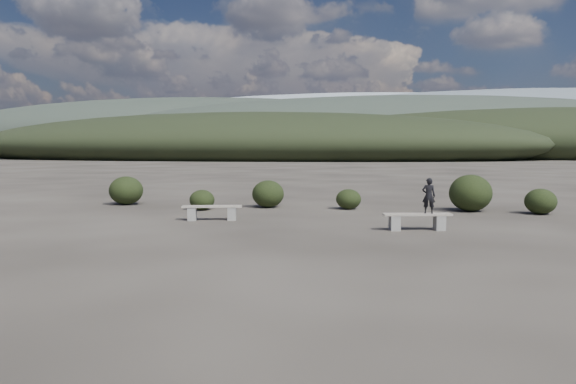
# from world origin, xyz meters

# --- Properties ---
(ground) EXTENTS (1200.00, 1200.00, 0.00)m
(ground) POSITION_xyz_m (0.00, 0.00, 0.00)
(ground) COLOR #292520
(ground) RESTS_ON ground
(bench_left) EXTENTS (1.96, 0.85, 0.48)m
(bench_left) POSITION_xyz_m (-2.92, 5.17, 0.29)
(bench_left) COLOR slate
(bench_left) RESTS_ON ground
(bench_right) EXTENTS (1.99, 0.83, 0.49)m
(bench_right) POSITION_xyz_m (3.54, 4.16, 0.30)
(bench_right) COLOR slate
(bench_right) RESTS_ON ground
(seated_person) EXTENTS (0.38, 0.26, 1.02)m
(seated_person) POSITION_xyz_m (3.85, 4.23, 0.99)
(seated_person) COLOR black
(seated_person) RESTS_ON bench_right
(shrub_a) EXTENTS (0.94, 0.94, 0.77)m
(shrub_a) POSITION_xyz_m (-4.22, 7.88, 0.39)
(shrub_a) COLOR black
(shrub_a) RESTS_ON ground
(shrub_b) EXTENTS (1.25, 1.25, 1.07)m
(shrub_b) POSITION_xyz_m (-1.97, 9.23, 0.54)
(shrub_b) COLOR black
(shrub_b) RESTS_ON ground
(shrub_c) EXTENTS (0.96, 0.96, 0.77)m
(shrub_c) POSITION_xyz_m (1.18, 9.23, 0.39)
(shrub_c) COLOR black
(shrub_c) RESTS_ON ground
(shrub_d) EXTENTS (1.56, 1.56, 1.36)m
(shrub_d) POSITION_xyz_m (5.66, 9.34, 0.68)
(shrub_d) COLOR black
(shrub_d) RESTS_ON ground
(shrub_e) EXTENTS (1.09, 1.09, 0.91)m
(shrub_e) POSITION_xyz_m (7.99, 8.88, 0.46)
(shrub_e) COLOR black
(shrub_e) RESTS_ON ground
(shrub_f) EXTENTS (1.38, 1.38, 1.17)m
(shrub_f) POSITION_xyz_m (-7.97, 9.24, 0.58)
(shrub_f) COLOR black
(shrub_f) RESTS_ON ground
(mountain_ridges) EXTENTS (500.00, 400.00, 56.00)m
(mountain_ridges) POSITION_xyz_m (-7.48, 339.06, 10.84)
(mountain_ridges) COLOR black
(mountain_ridges) RESTS_ON ground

